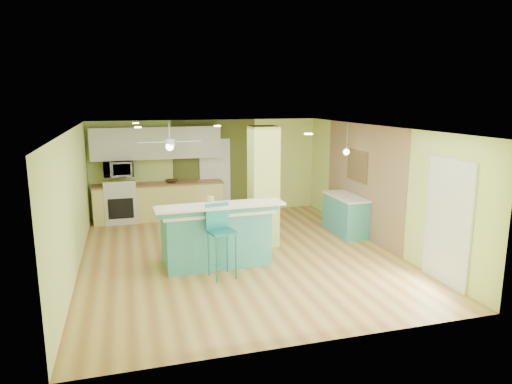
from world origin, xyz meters
TOP-DOWN VIEW (x-y plane):
  - floor at (0.00, 0.00)m, footprint 6.00×7.00m
  - ceiling at (0.00, 0.00)m, footprint 6.00×7.00m
  - wall_back at (0.00, 3.50)m, footprint 6.00×0.01m
  - wall_front at (0.00, -3.50)m, footprint 6.00×0.01m
  - wall_left at (-3.00, 0.00)m, footprint 0.01×7.00m
  - wall_right at (3.00, 0.00)m, footprint 0.01×7.00m
  - wood_panel at (2.99, 0.60)m, footprint 0.02×3.40m
  - olive_accent at (0.20, 3.49)m, footprint 2.20×0.02m
  - interior_door at (0.20, 3.46)m, footprint 0.82×0.05m
  - french_door at (2.97, -2.30)m, footprint 0.04×1.08m
  - column at (0.65, 0.50)m, footprint 0.55×0.55m
  - kitchen_run at (-1.30, 3.20)m, footprint 3.25×0.63m
  - stove at (-2.25, 3.19)m, footprint 0.76×0.66m
  - upper_cabinets at (-1.30, 3.32)m, footprint 3.20×0.34m
  - microwave at (-2.25, 3.20)m, footprint 0.70×0.48m
  - ceiling_fan at (-1.10, 2.00)m, footprint 1.41×1.41m
  - pendant_lamp at (2.65, 0.75)m, footprint 0.14×0.14m
  - wall_decor at (2.96, 0.80)m, footprint 0.03×0.90m
  - peninsula at (-0.53, -0.32)m, footprint 2.31×1.30m
  - bar_stool at (-0.58, -0.97)m, footprint 0.50×0.50m
  - side_counter at (2.70, 0.80)m, footprint 0.58×1.36m
  - fruit_bowl at (-0.98, 3.18)m, footprint 0.40×0.40m
  - canister at (-0.56, -0.04)m, footprint 0.13×0.13m

SIDE VIEW (x-z plane):
  - floor at x=0.00m, z-range -0.01..0.00m
  - side_counter at x=2.70m, z-range 0.00..0.88m
  - stove at x=-2.25m, z-range -0.08..1.00m
  - kitchen_run at x=-1.30m, z-range 0.00..0.94m
  - peninsula at x=-0.53m, z-range -0.05..1.18m
  - bar_stool at x=-0.58m, z-range 0.22..1.50m
  - fruit_bowl at x=-0.98m, z-range 0.94..1.02m
  - interior_door at x=0.20m, z-range 0.00..2.00m
  - french_door at x=2.97m, z-range 0.00..2.10m
  - canister at x=-0.56m, z-range 1.06..1.23m
  - wall_back at x=0.00m, z-range 0.00..2.50m
  - wall_front at x=0.00m, z-range 0.00..2.50m
  - wall_left at x=-3.00m, z-range 0.00..2.50m
  - wall_right at x=3.00m, z-range 0.00..2.50m
  - wood_panel at x=2.99m, z-range 0.00..2.50m
  - olive_accent at x=0.20m, z-range 0.00..2.50m
  - column at x=0.65m, z-range 0.00..2.50m
  - microwave at x=-2.25m, z-range 1.16..1.55m
  - wall_decor at x=2.96m, z-range 1.20..1.90m
  - pendant_lamp at x=2.65m, z-range 1.54..2.23m
  - upper_cabinets at x=-1.30m, z-range 1.55..2.35m
  - ceiling_fan at x=-1.10m, z-range 1.77..2.38m
  - ceiling at x=0.00m, z-range 2.50..2.51m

